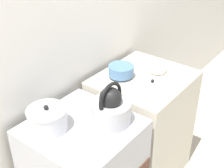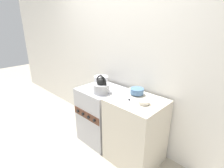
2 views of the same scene
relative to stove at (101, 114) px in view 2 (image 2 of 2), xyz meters
name	(u,v)px [view 2 (image 2 of 2)]	position (x,y,z in m)	size (l,w,h in m)	color
ground_plane	(88,146)	(0.00, -0.28, -0.43)	(12.00, 12.00, 0.00)	#B2A893
wall_back	(118,58)	(0.00, 0.36, 0.82)	(7.00, 0.06, 2.50)	silver
stove	(101,114)	(0.00, 0.00, 0.00)	(0.57, 0.59, 0.86)	#B2B2B7
counter	(135,131)	(0.65, 0.00, 0.01)	(0.65, 0.58, 0.88)	beige
kettle	(102,87)	(0.13, -0.10, 0.52)	(0.27, 0.22, 0.25)	#B2B2B7
cooking_pot	(101,80)	(-0.13, 0.13, 0.49)	(0.22, 0.22, 0.15)	silver
enamel_bowl	(137,91)	(0.55, 0.13, 0.50)	(0.17, 0.17, 0.09)	#4C729E
small_ceramic_bowl	(144,102)	(0.76, -0.03, 0.48)	(0.13, 0.13, 0.04)	beige
loose_pot_lid	(129,101)	(0.60, -0.09, 0.46)	(0.18, 0.18, 0.03)	silver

